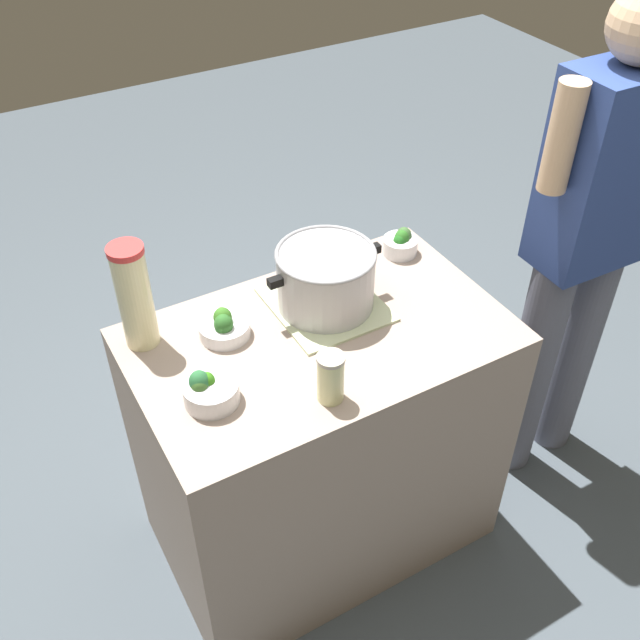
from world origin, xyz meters
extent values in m
plane|color=#4A545D|center=(0.00, 0.00, 0.00)|extent=(8.00, 8.00, 0.00)
cube|color=#A28E80|center=(0.00, 0.00, 0.44)|extent=(1.02, 0.63, 0.89)
cube|color=beige|center=(0.07, 0.10, 0.89)|extent=(0.29, 0.32, 0.01)
cylinder|color=#B7B7BC|center=(0.07, 0.10, 0.98)|extent=(0.27, 0.27, 0.17)
torus|color=#99999E|center=(0.07, 0.10, 1.06)|extent=(0.28, 0.28, 0.01)
cube|color=black|center=(-0.08, 0.10, 1.03)|extent=(0.04, 0.02, 0.02)
cube|color=black|center=(0.23, 0.10, 1.03)|extent=(0.04, 0.02, 0.02)
cylinder|color=beige|center=(-0.42, 0.21, 1.03)|extent=(0.09, 0.09, 0.28)
cylinder|color=red|center=(-0.42, 0.21, 1.18)|extent=(0.09, 0.09, 0.02)
ellipsoid|color=yellow|center=(-0.41, 0.21, 1.11)|extent=(0.04, 0.04, 0.01)
cylinder|color=beige|center=(-0.09, -0.22, 0.95)|extent=(0.07, 0.07, 0.13)
cylinder|color=#B2AD99|center=(-0.09, -0.22, 1.02)|extent=(0.07, 0.07, 0.01)
cylinder|color=silver|center=(0.40, 0.21, 0.91)|extent=(0.11, 0.11, 0.05)
ellipsoid|color=#2B6921|center=(0.41, 0.21, 0.94)|extent=(0.05, 0.05, 0.05)
ellipsoid|color=#22661F|center=(0.40, 0.20, 0.93)|extent=(0.04, 0.04, 0.05)
ellipsoid|color=#3C6432|center=(0.42, 0.22, 0.94)|extent=(0.05, 0.05, 0.06)
cylinder|color=silver|center=(-0.35, -0.08, 0.91)|extent=(0.14, 0.14, 0.05)
ellipsoid|color=#3C6629|center=(-0.37, -0.07, 0.94)|extent=(0.04, 0.04, 0.05)
ellipsoid|color=#2A6737|center=(-0.37, -0.07, 0.95)|extent=(0.05, 0.05, 0.06)
ellipsoid|color=#367E1A|center=(-0.35, -0.07, 0.94)|extent=(0.04, 0.04, 0.04)
cylinder|color=silver|center=(-0.22, 0.12, 0.91)|extent=(0.14, 0.14, 0.04)
ellipsoid|color=#2D6427|center=(-0.23, 0.11, 0.94)|extent=(0.05, 0.05, 0.06)
ellipsoid|color=#387123|center=(-0.22, 0.13, 0.94)|extent=(0.05, 0.05, 0.06)
cylinder|color=slate|center=(0.78, -0.08, 0.44)|extent=(0.14, 0.14, 0.88)
cylinder|color=slate|center=(0.98, -0.08, 0.44)|extent=(0.14, 0.14, 0.88)
cube|color=#2E458A|center=(0.88, -0.08, 1.18)|extent=(0.35, 0.21, 0.60)
cylinder|color=#D4AD86|center=(0.67, -0.08, 1.33)|extent=(0.08, 0.08, 0.30)
camera|label=1|loc=(-0.74, -1.29, 2.19)|focal=41.27mm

